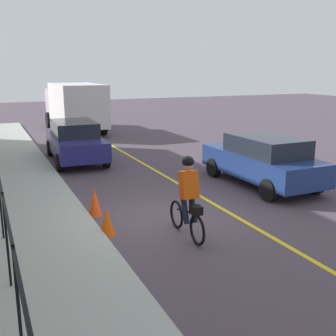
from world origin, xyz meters
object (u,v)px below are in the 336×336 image
(cyclist_lead, at_px, (188,198))
(traffic_cone_near, at_px, (107,222))
(box_truck_background, at_px, (75,105))
(patrol_sedan, at_px, (263,160))
(traffic_cone_far, at_px, (95,202))
(parked_sedan_rear, at_px, (75,141))

(cyclist_lead, height_order, traffic_cone_near, cyclist_lead)
(cyclist_lead, bearing_deg, box_truck_background, -2.76)
(patrol_sedan, height_order, traffic_cone_far, patrol_sedan)
(parked_sedan_rear, xyz_separation_m, traffic_cone_near, (-7.94, 0.99, -0.51))
(parked_sedan_rear, relative_size, box_truck_background, 0.66)
(box_truck_background, xyz_separation_m, traffic_cone_near, (-15.91, 2.64, -1.24))
(cyclist_lead, relative_size, traffic_cone_far, 2.63)
(traffic_cone_near, height_order, traffic_cone_far, traffic_cone_far)
(cyclist_lead, relative_size, traffic_cone_near, 2.94)
(cyclist_lead, distance_m, parked_sedan_rear, 8.79)
(box_truck_background, height_order, traffic_cone_near, box_truck_background)
(traffic_cone_near, bearing_deg, traffic_cone_far, -3.17)
(cyclist_lead, relative_size, box_truck_background, 0.27)
(parked_sedan_rear, bearing_deg, patrol_sedan, 40.33)
(patrol_sedan, bearing_deg, parked_sedan_rear, 37.24)
(patrol_sedan, xyz_separation_m, traffic_cone_far, (-0.64, 5.56, -0.48))
(cyclist_lead, relative_size, patrol_sedan, 0.41)
(box_truck_background, relative_size, traffic_cone_near, 10.85)
(patrol_sedan, distance_m, traffic_cone_near, 6.00)
(traffic_cone_far, bearing_deg, cyclist_lead, -145.60)
(patrol_sedan, height_order, traffic_cone_near, patrol_sedan)
(cyclist_lead, distance_m, patrol_sedan, 4.95)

